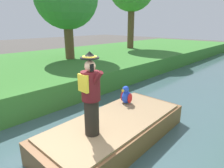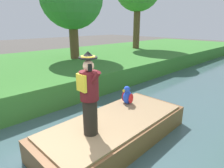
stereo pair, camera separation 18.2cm
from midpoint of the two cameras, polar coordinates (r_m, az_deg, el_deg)
The scene contains 3 objects.
boat at distance 5.19m, azimuth -0.04°, elevation -13.46°, with size 1.94×4.26×0.61m.
person_pirate at distance 4.06m, azimuth -7.60°, elevation -3.36°, with size 0.61×0.42×1.85m.
parrot_plush at distance 5.90m, azimuth 3.38°, elevation -3.56°, with size 0.36×0.35×0.57m.
Camera 1 is at (3.02, -1.64, 3.07)m, focal length 30.65 mm.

